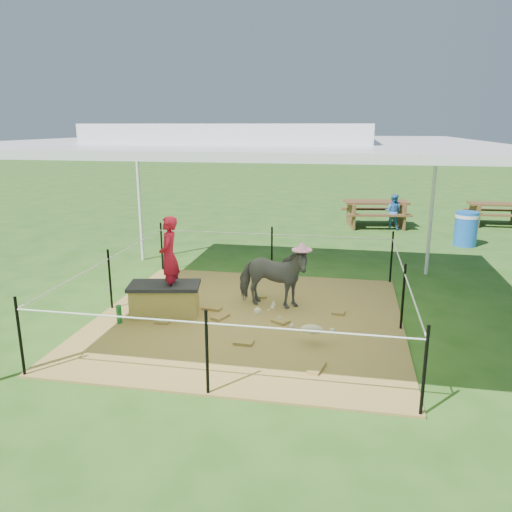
% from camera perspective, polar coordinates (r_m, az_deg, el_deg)
% --- Properties ---
extents(ground, '(90.00, 90.00, 0.00)m').
position_cam_1_polar(ground, '(7.70, -0.84, -7.25)').
color(ground, '#2D5919').
rests_on(ground, ground).
extents(hay_patch, '(4.60, 4.60, 0.03)m').
position_cam_1_polar(hay_patch, '(7.70, -0.84, -7.15)').
color(hay_patch, brown).
rests_on(hay_patch, ground).
extents(canopy_tent, '(6.30, 6.30, 2.90)m').
position_cam_1_polar(canopy_tent, '(7.14, -0.92, 13.19)').
color(canopy_tent, silver).
rests_on(canopy_tent, ground).
extents(rope_fence, '(4.54, 4.54, 1.00)m').
position_cam_1_polar(rope_fence, '(7.49, -0.85, -2.68)').
color(rope_fence, black).
rests_on(rope_fence, ground).
extents(straw_bale, '(1.08, 0.69, 0.45)m').
position_cam_1_polar(straw_bale, '(7.85, -10.37, -5.09)').
color(straw_bale, '#A1823A').
rests_on(straw_bale, hay_patch).
extents(dark_cloth, '(1.16, 0.76, 0.06)m').
position_cam_1_polar(dark_cloth, '(7.77, -10.45, -3.35)').
color(dark_cloth, black).
rests_on(dark_cloth, straw_bale).
extents(woman, '(0.37, 0.49, 1.21)m').
position_cam_1_polar(woman, '(7.58, -9.95, 0.73)').
color(woman, '#AD1029').
rests_on(woman, straw_bale).
extents(green_bottle, '(0.09, 0.09, 0.28)m').
position_cam_1_polar(green_bottle, '(7.71, -15.38, -6.44)').
color(green_bottle, '#19712C').
rests_on(green_bottle, hay_patch).
extents(pony, '(1.24, 0.67, 1.00)m').
position_cam_1_polar(pony, '(7.96, 1.87, -2.45)').
color(pony, '#4F4F54').
rests_on(pony, hay_patch).
extents(pink_hat, '(0.31, 0.31, 0.14)m').
position_cam_1_polar(pink_hat, '(7.81, 1.90, 1.56)').
color(pink_hat, '#FF93CB').
rests_on(pink_hat, pony).
extents(foal, '(0.89, 0.52, 0.49)m').
position_cam_1_polar(foal, '(6.76, 6.41, -8.09)').
color(foal, beige).
rests_on(foal, hay_patch).
extents(trash_barrel, '(0.72, 0.72, 0.84)m').
position_cam_1_polar(trash_barrel, '(13.27, 22.87, 2.88)').
color(trash_barrel, blue).
rests_on(trash_barrel, ground).
extents(picnic_table_near, '(1.99, 1.58, 0.75)m').
position_cam_1_polar(picnic_table_near, '(14.98, 13.47, 4.71)').
color(picnic_table_near, '#502F1B').
rests_on(picnic_table_near, ground).
extents(picnic_table_far, '(1.62, 1.19, 0.66)m').
position_cam_1_polar(picnic_table_far, '(16.41, 25.76, 4.33)').
color(picnic_table_far, '#50371B').
rests_on(picnic_table_far, ground).
extents(distant_person, '(0.58, 0.51, 1.00)m').
position_cam_1_polar(distant_person, '(14.71, 15.39, 4.89)').
color(distant_person, '#3376C1').
rests_on(distant_person, ground).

